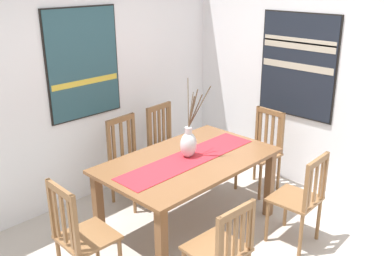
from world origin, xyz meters
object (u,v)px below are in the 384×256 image
Objects in this scene: dining_table at (189,169)px; chair_5 at (167,144)px; centerpiece_vase at (189,143)px; painting_on_back_wall at (83,64)px; chair_0 at (262,149)px; chair_1 at (81,235)px; chair_3 at (130,160)px; painting_on_side_wall at (298,66)px; chair_2 at (300,198)px; chair_4 at (222,249)px.

chair_5 reaches higher than dining_table.
painting_on_back_wall is at bearing 102.05° from centerpiece_vase.
chair_0 is (1.24, -0.01, -0.17)m from dining_table.
chair_1 is 1.00× the size of chair_5.
painting_on_side_wall is at bearing -31.57° from chair_3.
chair_2 is (1.78, -0.95, -0.01)m from chair_1.
chair_1 is 1.48m from chair_3.
chair_2 is at bearing -70.82° from painting_on_back_wall.
centerpiece_vase reaches higher than chair_0.
painting_on_side_wall reaches higher than chair_5.
painting_on_side_wall is (1.69, -1.04, 0.97)m from chair_3.
painting_on_side_wall reaches higher than chair_4.
chair_5 is 0.83× the size of painting_on_back_wall.
chair_4 is (0.66, -0.92, -0.02)m from chair_1.
chair_2 is 0.78× the size of painting_on_back_wall.
chair_4 is at bearing 178.50° from chair_2.
chair_0 is 1.55m from chair_3.
chair_0 is 1.08× the size of chair_4.
painting_on_side_wall reaches higher than chair_3.
chair_2 is 1.68m from painting_on_side_wall.
dining_table is 1.62m from painting_on_back_wall.
dining_table is 1.42× the size of painting_on_side_wall.
chair_5 is 1.39m from painting_on_back_wall.
chair_2 is at bearing -145.11° from painting_on_side_wall.
chair_3 is 0.99× the size of chair_5.
painting_on_back_wall is (-0.22, 0.45, 1.06)m from chair_3.
chair_5 is (-0.67, 0.93, 0.01)m from chair_0.
painting_on_back_wall is at bearing 100.34° from dining_table.
chair_4 is at bearing -153.75° from chair_0.
chair_3 is (-0.06, 0.85, -0.43)m from centerpiece_vase.
chair_2 is at bearing -28.18° from chair_1.
chair_1 is at bearing 179.28° from chair_0.
dining_table is 1.76× the size of chair_0.
chair_3 is 1.09× the size of chair_4.
centerpiece_vase is at bearing 44.36° from dining_table.
chair_1 is 1.05× the size of chair_2.
centerpiece_vase is at bearing 177.75° from chair_0.
chair_0 is at bearing -2.25° from centerpiece_vase.
dining_table is 2.27× the size of centerpiece_vase.
centerpiece_vase is (0.03, 0.03, 0.25)m from dining_table.
chair_1 is (-2.47, 0.03, -0.00)m from chair_0.
painting_on_back_wall is 0.98× the size of painting_on_side_wall.
chair_5 reaches higher than chair_4.
chair_0 is at bearing -0.72° from chair_1.
painting_on_side_wall is at bearing -5.31° from dining_table.
chair_2 is at bearing -72.49° from chair_3.
painting_on_back_wall reaches higher than chair_0.
chair_2 is 1.91m from chair_3.
centerpiece_vase is 0.95m from chair_3.
chair_4 is at bearing -54.39° from chair_1.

